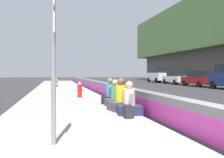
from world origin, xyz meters
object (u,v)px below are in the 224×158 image
backpack (128,112)px  seated_person_middle (121,100)px  seated_person_rear (115,98)px  seated_person_far (110,95)px  fire_hydrant (80,89)px  parked_car_midline (199,79)px  seated_person_foreground (129,104)px  parked_car_far (176,78)px  parked_car_farther (158,75)px  construction_barrel (55,82)px  route_sign_post (53,34)px

backpack → seated_person_middle: bearing=-6.8°
seated_person_rear → seated_person_far: bearing=-0.1°
fire_hydrant → parked_car_midline: (10.86, -13.88, 0.27)m
seated_person_foreground → backpack: (-0.66, 0.23, -0.15)m
seated_person_middle → backpack: 1.62m
seated_person_foreground → parked_car_far: size_ratio=0.24×
backpack → parked_car_midline: parked_car_midline is taller
parked_car_farther → parked_car_midline: bearing=179.1°
backpack → construction_barrel: size_ratio=0.42×
seated_person_far → route_sign_post: bearing=158.6°
seated_person_far → seated_person_middle: bearing=178.3°
seated_person_far → parked_car_far: size_ratio=0.25×
seated_person_far → fire_hydrant: bearing=19.0°
parked_car_midline → parked_car_far: (5.73, -0.15, 0.00)m
seated_person_rear → construction_barrel: (14.88, 2.41, 0.14)m
seated_person_middle → parked_car_far: size_ratio=0.26×
seated_person_foreground → seated_person_middle: 0.94m
seated_person_far → parked_car_midline: bearing=-42.6°
parked_car_midline → parked_car_farther: 11.69m
seated_person_middle → construction_barrel: (16.09, 2.35, 0.11)m
backpack → parked_car_far: bearing=-29.4°
route_sign_post → seated_person_middle: (4.02, -2.37, -1.72)m
seated_person_foreground → parked_car_farther: 31.57m
fire_hydrant → seated_person_rear: 4.20m
parked_car_far → backpack: bearing=150.6°
seated_person_far → seated_person_rear: bearing=179.9°
parked_car_far → seated_person_far: bearing=146.6°
seated_person_foreground → construction_barrel: bearing=8.0°
seated_person_foreground → parked_car_far: bearing=-29.7°
seated_person_middle → construction_barrel: bearing=8.3°
construction_barrel → parked_car_farther: bearing=-52.7°
fire_hydrant → seated_person_far: size_ratio=0.77×
fire_hydrant → backpack: size_ratio=2.20×
seated_person_middle → seated_person_far: size_ratio=1.04×
seated_person_rear → construction_barrel: seated_person_rear is taller
seated_person_middle → fire_hydrant: bearing=10.8°
parked_car_midline → parked_car_far: 5.73m
parked_car_farther → parked_car_far: bearing=179.6°
seated_person_rear → backpack: (-2.81, 0.25, -0.14)m
seated_person_rear → parked_car_farther: size_ratio=0.23×
seated_person_rear → seated_person_middle: bearing=177.1°
fire_hydrant → parked_car_far: parked_car_far is taller
fire_hydrant → seated_person_rear: size_ratio=0.81×
route_sign_post → seated_person_middle: bearing=-30.5°
seated_person_far → backpack: 3.78m
route_sign_post → fire_hydrant: bearing=-8.3°
seated_person_middle → parked_car_farther: size_ratio=0.25×
construction_barrel → parked_car_farther: parked_car_farther is taller
parked_car_far → construction_barrel: bearing=110.6°
seated_person_foreground → seated_person_rear: size_ratio=1.01×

